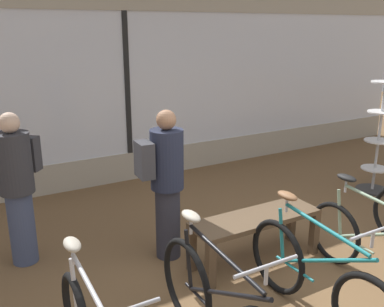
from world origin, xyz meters
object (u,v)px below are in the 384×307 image
bicycle_right (377,251)px  display_bench (256,225)px  bicycle_center (317,280)px  customer_near_rack (18,184)px  accessory_rack (378,145)px  customer_by_window (165,181)px

bicycle_right → display_bench: (-0.71, 0.92, 0.05)m
bicycle_center → customer_near_rack: (-1.93, 2.21, 0.47)m
accessory_rack → display_bench: (-2.80, -0.74, -0.29)m
display_bench → customer_near_rack: bearing=149.8°
display_bench → customer_by_window: 1.03m
display_bench → accessory_rack: bearing=14.7°
bicycle_center → customer_by_window: customer_by_window is taller
bicycle_right → accessory_rack: accessory_rack is taller
customer_near_rack → customer_by_window: customer_by_window is taller
display_bench → customer_near_rack: 2.44m
accessory_rack → customer_near_rack: (-4.88, 0.48, 0.15)m
bicycle_right → display_bench: 1.16m
customer_by_window → bicycle_center: bearing=-68.7°
accessory_rack → customer_by_window: (-3.55, -0.18, 0.15)m
accessory_rack → customer_near_rack: size_ratio=1.09×
bicycle_right → customer_by_window: customer_by_window is taller
bicycle_right → customer_by_window: 2.13m
display_bench → customer_by_window: (-0.75, 0.56, 0.44)m
bicycle_center → display_bench: 1.01m
bicycle_center → accessory_rack: accessory_rack is taller
bicycle_center → bicycle_right: size_ratio=0.99×
accessory_rack → display_bench: 2.91m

